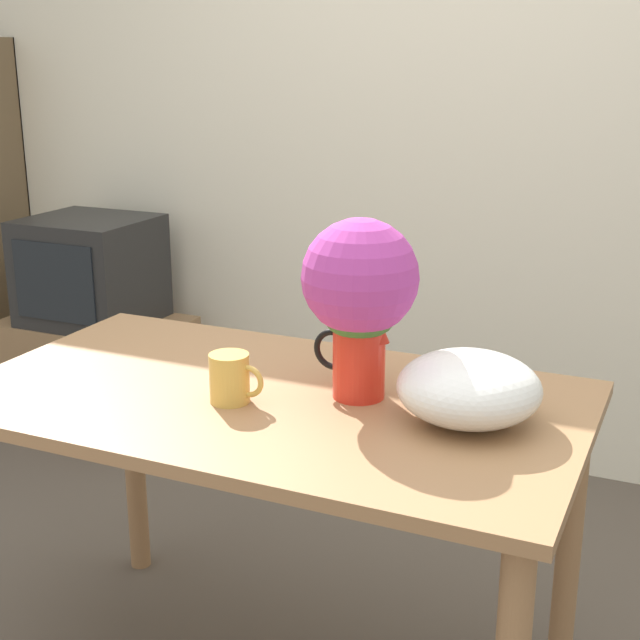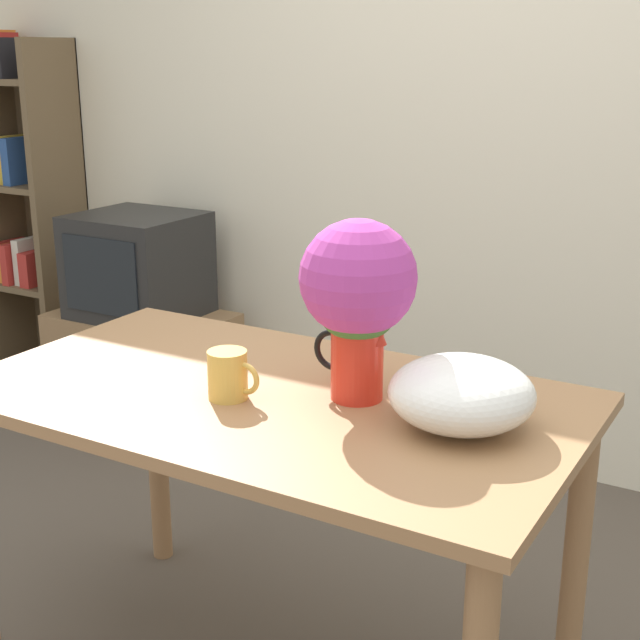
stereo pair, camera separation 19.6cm
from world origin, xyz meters
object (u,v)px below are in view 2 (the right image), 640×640
flower_vase (358,292)px  white_bowl (461,394)px  tv_set (138,265)px  coffee_mug (229,375)px

flower_vase → white_bowl: bearing=-7.7°
flower_vase → tv_set: (-1.61, 1.11, -0.36)m
white_bowl → tv_set: (-1.86, 1.14, -0.19)m
flower_vase → white_bowl: size_ratio=1.34×
coffee_mug → tv_set: size_ratio=0.26×
white_bowl → tv_set: 2.19m
flower_vase → tv_set: size_ratio=0.83×
flower_vase → white_bowl: flower_vase is taller
white_bowl → tv_set: bearing=148.5°
flower_vase → tv_set: bearing=145.5°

